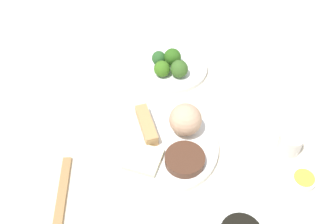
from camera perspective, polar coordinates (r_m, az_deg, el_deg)
The scene contains 15 objects.
tabletop at distance 0.92m, azimuth 0.21°, elevation -6.66°, with size 2.20×2.20×0.02m, color beige.
main_plate at distance 0.91m, azimuth -0.45°, elevation -5.38°, with size 0.26×0.26×0.02m, color white.
rice_scoop at distance 0.91m, azimuth 2.70°, elevation -1.19°, with size 0.08×0.08×0.08m, color tan.
spring_roll at distance 0.93m, azimuth -3.32°, elevation -2.03°, with size 0.12×0.03×0.03m, color tan.
crab_rangoon_wonton at distance 0.88m, azimuth -3.75°, elevation -7.27°, with size 0.08×0.08×0.01m, color beige.
stir_fry_heap at distance 0.87m, azimuth 2.61°, elevation -7.29°, with size 0.09×0.09×0.02m, color #4E2E1E.
broccoli_plate at distance 1.12m, azimuth 0.50°, elevation 6.93°, with size 0.22×0.22×0.01m, color white.
broccoli_floret_0 at distance 1.10m, azimuth 0.68°, elevation 8.46°, with size 0.05×0.05×0.05m, color #2F6119.
broccoli_floret_1 at distance 1.06m, azimuth -0.93°, elevation 6.68°, with size 0.05×0.05×0.05m, color #3C721C.
broccoli_floret_2 at distance 1.10m, azimuth -1.42°, elevation 8.31°, with size 0.04×0.04×0.04m, color #2A5A26.
broccoli_floret_3 at distance 1.06m, azimuth 1.73°, elevation 6.67°, with size 0.05×0.05×0.05m, color #3A6425.
sauce_ramekin_hot_mustard at distance 0.91m, azimuth 20.06°, elevation -9.88°, with size 0.06×0.06×0.02m, color white.
sauce_ramekin_hot_mustard_liquid at distance 0.90m, azimuth 20.26°, elevation -9.46°, with size 0.05×0.05×0.00m, color yellow.
teacup at distance 0.95m, azimuth 18.28°, elevation -4.55°, with size 0.06×0.06×0.05m, color silver.
chopsticks_pair at distance 0.87m, azimuth -16.15°, elevation -13.12°, with size 0.23×0.02×0.01m, color #A77B48.
Camera 1 is at (-0.21, 0.48, 0.77)m, focal length 39.60 mm.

